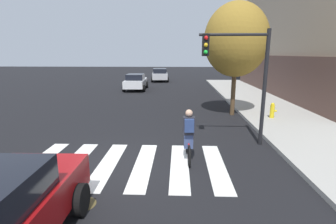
{
  "coord_description": "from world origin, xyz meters",
  "views": [
    {
      "loc": [
        2.05,
        -7.32,
        3.36
      ],
      "look_at": [
        1.65,
        2.22,
        1.18
      ],
      "focal_mm": 27.43,
      "sensor_mm": 36.0,
      "label": 1
    }
  ],
  "objects": [
    {
      "name": "sedan_far",
      "position": [
        -0.3,
        24.8,
        0.8
      ],
      "size": [
        2.38,
        4.6,
        1.55
      ],
      "color": "#B7B7BC",
      "rests_on": "ground"
    },
    {
      "name": "cyclist",
      "position": [
        2.38,
        0.38,
        0.84
      ],
      "size": [
        0.37,
        1.71,
        1.69
      ],
      "color": "black",
      "rests_on": "ground"
    },
    {
      "name": "street_tree_near",
      "position": [
        5.06,
        6.82,
        4.05
      ],
      "size": [
        3.38,
        3.38,
        6.01
      ],
      "color": "#4C3823",
      "rests_on": "ground"
    },
    {
      "name": "sedan_mid",
      "position": [
        -2.0,
        16.77,
        0.77
      ],
      "size": [
        2.1,
        4.34,
        1.49
      ],
      "color": "silver",
      "rests_on": "ground"
    },
    {
      "name": "crosswalk_stripes",
      "position": [
        0.43,
        0.0,
        0.01
      ],
      "size": [
        6.12,
        3.45,
        0.01
      ],
      "color": "silver",
      "rests_on": "ground"
    },
    {
      "name": "ground_plane",
      "position": [
        0.0,
        0.0,
        0.0
      ],
      "size": [
        120.0,
        120.0,
        0.0
      ],
      "primitive_type": "plane",
      "color": "black"
    },
    {
      "name": "traffic_light_near",
      "position": [
        4.32,
        2.01,
        2.86
      ],
      "size": [
        2.47,
        0.28,
        4.2
      ],
      "color": "black",
      "rests_on": "ground"
    },
    {
      "name": "fire_hydrant",
      "position": [
        6.84,
        5.63,
        0.53
      ],
      "size": [
        0.33,
        0.22,
        0.78
      ],
      "color": "gold",
      "rests_on": "sidewalk"
    },
    {
      "name": "manhole_cover",
      "position": [
        -0.13,
        -2.18,
        0.0
      ],
      "size": [
        0.64,
        0.64,
        0.01
      ],
      "primitive_type": "cylinder",
      "color": "#473D1E",
      "rests_on": "ground"
    }
  ]
}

